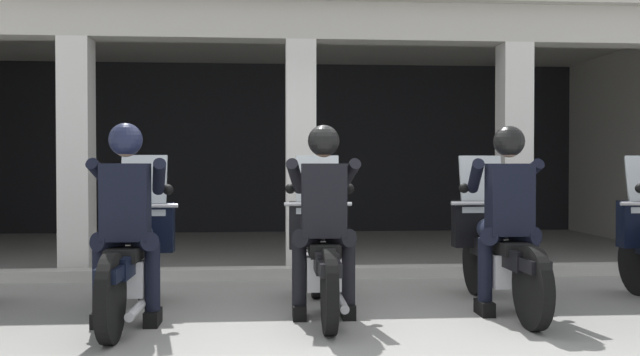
{
  "coord_description": "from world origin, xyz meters",
  "views": [
    {
      "loc": [
        -0.43,
        -5.53,
        1.26
      ],
      "look_at": [
        0.0,
        0.34,
        1.14
      ],
      "focal_mm": 37.74,
      "sensor_mm": 36.0,
      "label": 1
    }
  ],
  "objects_px": {
    "police_officer_center": "(324,204)",
    "police_officer_right": "(508,203)",
    "motorcycle_center": "(321,253)",
    "motorcycle_right": "(497,251)",
    "motorcycle_left": "(134,257)",
    "police_officer_left": "(126,206)"
  },
  "relations": [
    {
      "from": "police_officer_center",
      "to": "police_officer_right",
      "type": "distance_m",
      "value": 1.56
    },
    {
      "from": "police_officer_right",
      "to": "motorcycle_center",
      "type": "bearing_deg",
      "value": 175.13
    },
    {
      "from": "motorcycle_right",
      "to": "police_officer_right",
      "type": "xyz_separation_m",
      "value": [
        -0.0,
        -0.28,
        0.44
      ]
    },
    {
      "from": "motorcycle_left",
      "to": "police_officer_left",
      "type": "distance_m",
      "value": 0.52
    },
    {
      "from": "motorcycle_left",
      "to": "motorcycle_right",
      "type": "height_order",
      "value": "same"
    },
    {
      "from": "police_officer_center",
      "to": "police_officer_right",
      "type": "relative_size",
      "value": 1.0
    },
    {
      "from": "police_officer_left",
      "to": "motorcycle_center",
      "type": "bearing_deg",
      "value": 13.63
    },
    {
      "from": "police_officer_right",
      "to": "motorcycle_left",
      "type": "bearing_deg",
      "value": -177.48
    },
    {
      "from": "motorcycle_left",
      "to": "motorcycle_center",
      "type": "height_order",
      "value": "same"
    },
    {
      "from": "motorcycle_right",
      "to": "police_officer_left",
      "type": "bearing_deg",
      "value": -167.1
    },
    {
      "from": "motorcycle_left",
      "to": "police_officer_center",
      "type": "relative_size",
      "value": 1.29
    },
    {
      "from": "motorcycle_right",
      "to": "police_officer_right",
      "type": "height_order",
      "value": "police_officer_right"
    },
    {
      "from": "police_officer_left",
      "to": "motorcycle_right",
      "type": "xyz_separation_m",
      "value": [
        3.11,
        0.45,
        -0.44
      ]
    },
    {
      "from": "motorcycle_right",
      "to": "motorcycle_center",
      "type": "bearing_deg",
      "value": -174.51
    },
    {
      "from": "police_officer_left",
      "to": "police_officer_center",
      "type": "xyz_separation_m",
      "value": [
        1.56,
        0.14,
        0.0
      ]
    },
    {
      "from": "motorcycle_left",
      "to": "police_officer_center",
      "type": "distance_m",
      "value": 1.62
    },
    {
      "from": "motorcycle_left",
      "to": "police_officer_right",
      "type": "xyz_separation_m",
      "value": [
        3.11,
        -0.12,
        0.44
      ]
    },
    {
      "from": "police_officer_left",
      "to": "motorcycle_center",
      "type": "height_order",
      "value": "police_officer_left"
    },
    {
      "from": "motorcycle_right",
      "to": "police_officer_right",
      "type": "bearing_deg",
      "value": -85.52
    },
    {
      "from": "police_officer_left",
      "to": "police_officer_center",
      "type": "distance_m",
      "value": 1.56
    },
    {
      "from": "police_officer_left",
      "to": "police_officer_right",
      "type": "height_order",
      "value": "same"
    },
    {
      "from": "motorcycle_left",
      "to": "police_officer_left",
      "type": "bearing_deg",
      "value": -91.93
    }
  ]
}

